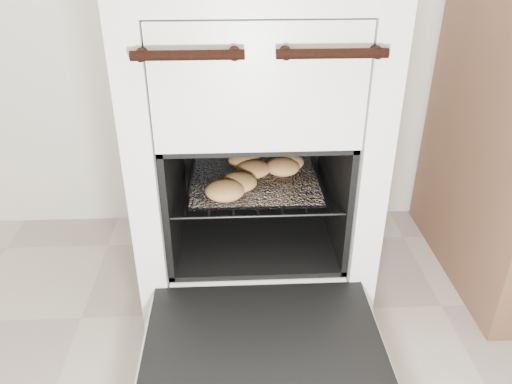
# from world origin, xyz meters

# --- Properties ---
(stove) EXTENTS (0.56, 0.62, 0.85)m
(stove) POSITION_xyz_m (-0.19, 1.19, 0.42)
(stove) COLOR silver
(stove) RESTS_ON ground
(oven_door) EXTENTS (0.50, 0.39, 0.04)m
(oven_door) POSITION_xyz_m (-0.19, 0.72, 0.19)
(oven_door) COLOR black
(oven_door) RESTS_ON stove
(oven_rack) EXTENTS (0.41, 0.39, 0.01)m
(oven_rack) POSITION_xyz_m (-0.19, 1.13, 0.37)
(oven_rack) COLOR black
(oven_rack) RESTS_ON stove
(foil_sheet) EXTENTS (0.32, 0.28, 0.01)m
(foil_sheet) POSITION_xyz_m (-0.19, 1.11, 0.37)
(foil_sheet) COLOR white
(foil_sheet) RESTS_ON oven_rack
(baked_rolls) EXTENTS (0.28, 0.28, 0.04)m
(baked_rolls) POSITION_xyz_m (-0.19, 1.11, 0.40)
(baked_rolls) COLOR #B37F47
(baked_rolls) RESTS_ON foil_sheet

